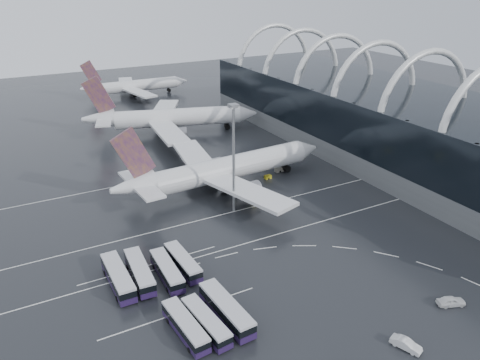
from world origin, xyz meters
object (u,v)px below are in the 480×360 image
airliner_gate_c (134,86)px  bus_row_near_b (140,272)px  gse_cart_belly_e (235,171)px  bus_row_near_a (118,277)px  bus_row_far_b (206,322)px  airliner_main (222,170)px  bus_row_far_c (226,309)px  van_curve_c (406,344)px  gse_cart_belly_c (255,201)px  airliner_gate_b (169,118)px  gse_cart_belly_d (283,168)px  bus_row_near_d (183,262)px  bus_row_far_a (185,326)px  van_curve_b (451,301)px  bus_row_near_c (167,271)px  gse_cart_belly_a (268,177)px  gse_cart_belly_b (279,170)px  floodlight_mast (234,146)px

airliner_gate_c → bus_row_near_b: size_ratio=3.74×
gse_cart_belly_e → bus_row_near_a: bearing=-139.7°
bus_row_far_b → airliner_main: bearing=-34.5°
bus_row_far_c → van_curve_c: (20.97, -19.06, -1.08)m
bus_row_far_c → gse_cart_belly_c: (25.75, 34.71, -1.25)m
airliner_gate_b → gse_cart_belly_d: size_ratio=26.90×
bus_row_near_b → bus_row_near_d: 8.34m
bus_row_near_b → airliner_gate_c: bearing=-12.6°
airliner_gate_c → gse_cart_belly_d: 109.42m
bus_row_near_d → gse_cart_belly_d: bearing=-55.4°
airliner_gate_c → bus_row_far_a: size_ratio=4.10×
van_curve_b → van_curve_c: (-14.55, -3.62, -0.05)m
bus_row_far_a → airliner_gate_b: bearing=-23.4°
bus_row_near_c → gse_cart_belly_a: bearing=-51.5°
bus_row_near_a → bus_row_near_b: size_ratio=1.02×
van_curve_c → airliner_main: bearing=68.0°
airliner_gate_c → airliner_gate_b: bearing=-93.4°
bus_row_far_a → gse_cart_belly_b: (49.22, 48.93, -0.98)m
bus_row_far_a → van_curve_c: bus_row_far_a is taller
gse_cart_belly_d → gse_cart_belly_e: bearing=159.8°
bus_row_near_a → bus_row_far_b: bus_row_near_a is taller
bus_row_near_c → gse_cart_belly_b: 57.29m
bus_row_far_c → van_curve_b: size_ratio=2.83×
airliner_main → gse_cart_belly_a: airliner_main is taller
gse_cart_belly_e → bus_row_near_c: bearing=-131.9°
bus_row_far_b → van_curve_b: (39.63, -14.52, -0.79)m
bus_row_far_b → gse_cart_belly_a: bus_row_far_b is taller
floodlight_mast → gse_cart_belly_c: bearing=10.4°
gse_cart_belly_e → airliner_gate_b: bearing=94.2°
bus_row_far_a → gse_cart_belly_c: size_ratio=5.52×
gse_cart_belly_b → gse_cart_belly_d: bearing=20.9°
bus_row_far_c → van_curve_c: 28.36m
bus_row_near_d → bus_row_far_b: (-3.16, -17.45, -0.03)m
bus_row_near_a → bus_row_near_b: 3.98m
airliner_gate_b → bus_row_near_b: size_ratio=4.53×
bus_row_near_b → bus_row_far_a: bus_row_near_b is taller
van_curve_c → gse_cart_belly_b: bearing=52.1°
van_curve_b → gse_cart_belly_a: (0.87, 61.39, -0.32)m
airliner_gate_c → bus_row_near_a: 148.05m
airliner_main → airliner_gate_c: airliner_main is taller
gse_cart_belly_a → bus_row_near_c: bearing=-143.2°
bus_row_near_a → gse_cart_belly_e: 57.09m
van_curve_b → gse_cart_belly_b: 64.48m
gse_cart_belly_b → airliner_gate_c: bearing=94.9°
bus_row_far_b → van_curve_c: (25.08, -18.14, -0.84)m
bus_row_near_a → van_curve_c: 50.00m
bus_row_far_a → airliner_main: bearing=-36.6°
gse_cart_belly_b → gse_cart_belly_c: 21.37m
bus_row_near_d → gse_cart_belly_a: bus_row_near_d is taller
floodlight_mast → bus_row_far_b: bearing=-124.0°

